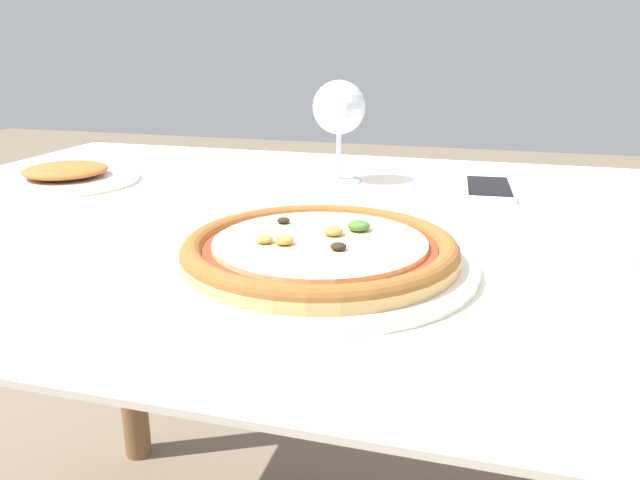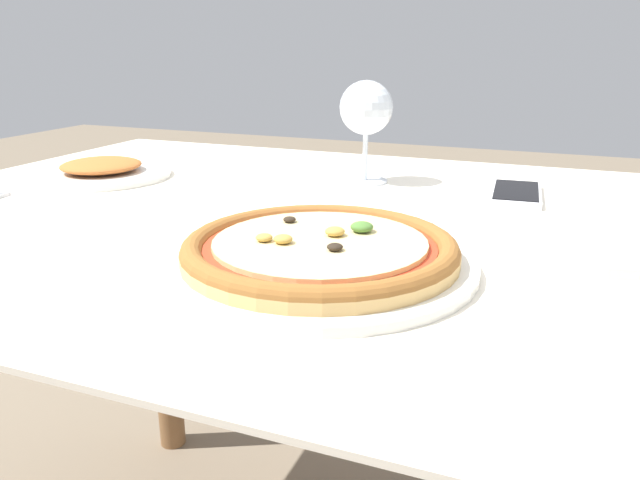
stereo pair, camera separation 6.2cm
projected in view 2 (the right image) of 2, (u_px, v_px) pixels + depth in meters
name	position (u px, v px, depth m)	size (l,w,h in m)	color
dining_table	(351.00, 281.00, 0.83)	(1.36, 0.90, 0.72)	brown
pizza_plate	(320.00, 252.00, 0.62)	(0.31, 0.31, 0.04)	white
wine_glass_far_left	(366.00, 111.00, 0.97)	(0.08, 0.08, 0.16)	silver
cell_phone	(516.00, 193.00, 0.91)	(0.08, 0.15, 0.01)	white
side_plate	(102.00, 171.00, 1.04)	(0.22, 0.22, 0.03)	white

